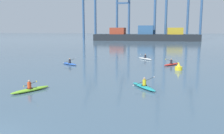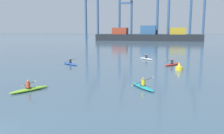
% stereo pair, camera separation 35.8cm
% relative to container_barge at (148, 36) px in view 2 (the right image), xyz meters
% --- Properties ---
extents(container_barge, '(49.26, 10.88, 7.14)m').
position_rel_container_barge_xyz_m(container_barge, '(0.00, 0.00, 0.00)').
color(container_barge, '#1E2328').
rests_on(container_barge, ground).
extents(gantry_crane_west, '(7.74, 15.71, 34.21)m').
position_rel_container_barge_xyz_m(gantry_crane_west, '(-30.16, 6.82, 14.55)').
color(gantry_crane_west, '#335684').
rests_on(gantry_crane_west, ground).
extents(gantry_crane_west_mid, '(7.81, 19.84, 33.72)m').
position_rel_container_barge_xyz_m(gantry_crane_west_mid, '(-13.42, 14.13, 13.97)').
color(gantry_crane_west_mid, '#335684').
rests_on(gantry_crane_west_mid, ground).
extents(gantry_crane_east_mid, '(6.59, 17.90, 41.29)m').
position_rel_container_barge_xyz_m(gantry_crane_east_mid, '(6.62, 5.50, 16.82)').
color(gantry_crane_east_mid, '#335684').
rests_on(gantry_crane_east_mid, ground).
extents(gantry_crane_east, '(7.78, 18.64, 37.60)m').
position_rel_container_barge_xyz_m(gantry_crane_east, '(23.93, 15.29, 16.19)').
color(gantry_crane_east, '#335684').
rests_on(gantry_crane_east, ground).
extents(channel_buoy, '(0.90, 0.90, 1.00)m').
position_rel_container_barge_xyz_m(channel_buoy, '(9.04, -84.67, -1.97)').
color(channel_buoy, yellow).
rests_on(channel_buoy, ground).
extents(kayak_lime, '(2.18, 3.26, 1.04)m').
position_rel_container_barge_xyz_m(kayak_lime, '(-3.47, -97.60, -2.16)').
color(kayak_lime, '#7ABC2D').
rests_on(kayak_lime, ground).
extents(kayak_teal, '(2.50, 3.09, 0.96)m').
position_rel_container_barge_xyz_m(kayak_teal, '(5.42, -94.74, -2.16)').
color(kayak_teal, teal).
rests_on(kayak_teal, ground).
extents(kayak_white, '(2.69, 2.95, 0.99)m').
position_rel_container_barge_xyz_m(kayak_white, '(4.30, -74.56, -2.16)').
color(kayak_white, silver).
rests_on(kayak_white, ground).
extents(kayak_blue, '(3.15, 2.40, 0.95)m').
position_rel_container_barge_xyz_m(kayak_blue, '(-5.95, -82.94, -2.16)').
color(kayak_blue, '#2856B2').
rests_on(kayak_blue, ground).
extents(kayak_red, '(2.57, 3.05, 0.95)m').
position_rel_container_barge_xyz_m(kayak_red, '(8.40, -80.55, -2.16)').
color(kayak_red, red).
rests_on(kayak_red, ground).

